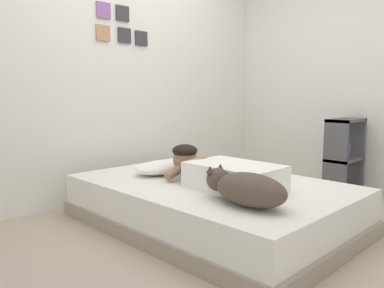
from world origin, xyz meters
TOP-DOWN VIEW (x-y plane):
  - ground_plane at (0.00, 0.00)m, footprint 11.73×11.73m
  - back_wall at (-0.00, 1.47)m, footprint 3.86×0.12m
  - side_wall_right at (1.98, 0.21)m, footprint 0.10×5.84m
  - bed at (-0.08, 0.18)m, footprint 1.39×2.07m
  - pillow at (-0.15, 0.67)m, footprint 0.52×0.32m
  - person_lying at (-0.14, 0.05)m, footprint 0.43×0.92m
  - dog at (-0.39, -0.38)m, footprint 0.26×0.57m
  - coffee_cup at (0.13, 0.62)m, footprint 0.12×0.09m
  - cell_phone at (0.12, -0.27)m, footprint 0.07×0.14m
  - bookshelf at (1.62, -0.09)m, footprint 0.45×0.24m

SIDE VIEW (x-z plane):
  - ground_plane at x=0.00m, z-range 0.00..0.00m
  - bed at x=-0.08m, z-range 0.00..0.33m
  - cell_phone at x=0.12m, z-range 0.34..0.35m
  - coffee_cup at x=0.13m, z-range 0.34..0.41m
  - bookshelf at x=1.62m, z-range 0.00..0.75m
  - pillow at x=-0.15m, z-range 0.34..0.45m
  - dog at x=-0.39m, z-range 0.33..0.55m
  - person_lying at x=-0.14m, z-range 0.31..0.58m
  - side_wall_right at x=1.98m, z-range 0.00..2.50m
  - back_wall at x=0.00m, z-range 0.00..2.50m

